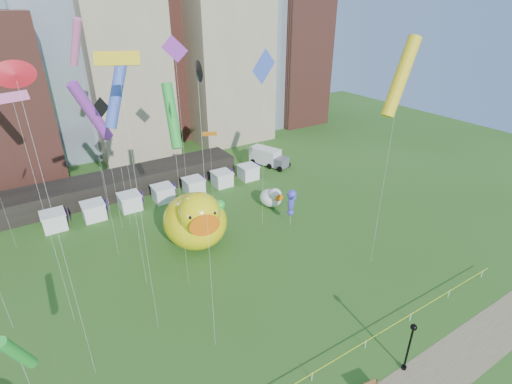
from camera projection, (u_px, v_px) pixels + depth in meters
ground at (312, 380)px, 30.69m from camera, size 160.00×160.00×0.00m
skyline at (108, 37)px, 68.38m from camera, size 101.00×23.00×68.00m
pavilion at (118, 184)px, 59.82m from camera, size 38.00×6.00×3.20m
vendor_tents at (163, 194)px, 57.91m from camera, size 33.24×2.80×2.40m
caution_tape at (312, 375)px, 30.39m from camera, size 50.00×0.06×0.90m
big_duck at (196, 219)px, 46.08m from camera, size 9.31×11.27×8.12m
small_duck at (272, 197)px, 56.07m from camera, size 3.10×4.18×3.22m
seahorse_green at (220, 211)px, 46.80m from camera, size 1.63×1.84×5.77m
seahorse_purple at (292, 201)px, 50.12m from camera, size 1.58×1.80×5.38m
lamppost at (410, 342)px, 30.33m from camera, size 0.52×0.52×4.99m
box_truck at (268, 157)px, 70.35m from camera, size 5.00×7.72×3.09m
kite_1 at (13, 101)px, 27.18m from camera, size 2.24×1.04×21.43m
kite_2 at (101, 111)px, 44.28m from camera, size 1.63×1.98×17.43m
kite_3 at (172, 116)px, 33.19m from camera, size 1.53×3.35×21.00m
kite_4 at (118, 62)px, 25.09m from camera, size 2.83×1.57×24.26m
kite_5 at (116, 95)px, 32.30m from camera, size 3.30×2.50×22.91m
kite_6 at (210, 134)px, 53.71m from camera, size 1.99×1.12×10.84m
kite_7 at (91, 112)px, 38.09m from camera, size 3.93×2.43×20.54m
kite_8 at (112, 117)px, 45.29m from camera, size 0.59×1.45×15.69m
kite_9 at (76, 43)px, 42.57m from camera, size 2.14×3.15×25.64m
kite_10 at (198, 75)px, 23.57m from camera, size 0.41×1.32×23.97m
kite_11 at (17, 353)px, 23.18m from camera, size 1.78×2.48×10.20m
kite_12 at (401, 77)px, 35.32m from camera, size 4.43×2.11×24.51m
kite_13 at (264, 69)px, 43.13m from camera, size 3.73×1.05×22.49m
kite_15 at (175, 55)px, 40.49m from camera, size 2.53×1.16×24.03m
kite_16 at (16, 78)px, 20.91m from camera, size 1.51×0.37×24.34m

